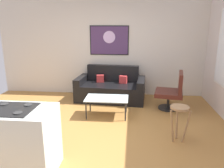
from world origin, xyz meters
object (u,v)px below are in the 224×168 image
at_px(armchair, 172,91).
at_px(couch, 111,89).
at_px(wall_painting, 109,40).
at_px(coffee_table, 107,99).
at_px(bar_stool, 179,114).

bearing_deg(armchair, couch, 159.42).
relative_size(couch, wall_painting, 1.72).
distance_m(coffee_table, bar_stool, 1.68).
bearing_deg(bar_stool, wall_painting, 119.43).
relative_size(armchair, bar_stool, 1.42).
bearing_deg(couch, armchair, -20.58).
height_order(couch, bar_stool, couch).
relative_size(couch, armchair, 2.04).
bearing_deg(bar_stool, couch, 123.34).
distance_m(armchair, wall_painting, 2.24).
distance_m(coffee_table, wall_painting, 2.01).
bearing_deg(armchair, wall_painting, 146.09).
relative_size(couch, coffee_table, 1.99).
relative_size(couch, bar_stool, 2.90).
distance_m(couch, wall_painting, 1.36).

